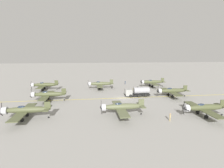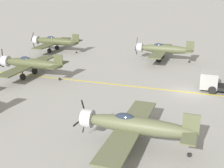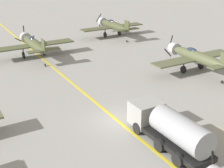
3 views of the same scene
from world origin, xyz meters
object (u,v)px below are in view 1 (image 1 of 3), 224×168
at_px(airplane_mid_left, 122,107).
at_px(ground_crew_inspecting, 125,82).
at_px(airplane_near_left, 204,108).
at_px(airplane_far_left, 25,110).
at_px(tow_tractor, 137,89).
at_px(airplane_far_center, 48,94).
at_px(airplane_near_right, 152,82).
at_px(airplane_near_center, 172,91).
at_px(airplane_far_right, 44,85).
at_px(ground_crew_walking, 170,117).
at_px(airplane_mid_right, 100,84).
at_px(fuel_tanker, 137,92).

xyz_separation_m(airplane_mid_left, ground_crew_inspecting, (39.10, -8.96, -1.06)).
height_order(airplane_near_left, airplane_far_left, airplane_far_left).
xyz_separation_m(airplane_near_left, tow_tractor, (26.36, 7.81, -1.22)).
bearing_deg(airplane_far_center, tow_tractor, -69.67).
xyz_separation_m(airplane_near_right, airplane_mid_left, (-31.49, 18.63, 0.00)).
height_order(airplane_near_center, airplane_near_left, airplane_near_center).
xyz_separation_m(airplane_far_right, ground_crew_walking, (-35.12, -33.22, -1.08)).
xyz_separation_m(airplane_mid_right, fuel_tanker, (-13.52, -11.12, -0.50)).
bearing_deg(airplane_mid_left, airplane_far_left, 80.68).
bearing_deg(tow_tractor, airplane_far_right, 78.08).
bearing_deg(airplane_near_right, airplane_far_left, 125.51).
relative_size(airplane_far_center, ground_crew_walking, 7.00).
distance_m(tow_tractor, ground_crew_walking, 27.96).
distance_m(airplane_mid_right, ground_crew_walking, 36.78).
bearing_deg(airplane_far_center, airplane_mid_left, -124.18).
bearing_deg(airplane_near_center, airplane_near_right, 18.47).
xyz_separation_m(fuel_tanker, tow_tractor, (6.78, -1.79, -0.72)).
bearing_deg(fuel_tanker, airplane_far_center, 94.58).
relative_size(airplane_near_right, airplane_far_center, 1.00).
relative_size(airplane_near_center, fuel_tanker, 1.50).
height_order(airplane_near_right, airplane_far_right, same).
xyz_separation_m(airplane_mid_right, ground_crew_walking, (-34.69, -12.18, -1.08)).
distance_m(airplane_far_center, ground_crew_inspecting, 37.26).
distance_m(fuel_tanker, ground_crew_walking, 21.20).
bearing_deg(fuel_tanker, airplane_far_right, 66.55).
xyz_separation_m(fuel_tanker, ground_crew_inspecting, (22.43, -0.73, -0.56)).
height_order(airplane_mid_right, airplane_far_right, airplane_mid_right).
bearing_deg(airplane_near_left, airplane_far_left, 82.90).
bearing_deg(airplane_near_center, airplane_far_left, 127.17).
bearing_deg(ground_crew_walking, airplane_far_right, 43.41).
bearing_deg(airplane_near_left, ground_crew_inspecting, 9.86).
relative_size(airplane_mid_left, tow_tractor, 4.62).
bearing_deg(airplane_near_left, airplane_near_right, -3.40).
height_order(airplane_far_left, airplane_far_right, airplane_far_left).
relative_size(airplane_near_center, airplane_mid_left, 1.00).
distance_m(airplane_near_right, tow_tractor, 11.85).
height_order(airplane_far_left, airplane_far_center, airplane_far_center).
bearing_deg(airplane_mid_left, fuel_tanker, -34.28).
bearing_deg(airplane_near_left, airplane_mid_left, 78.68).
distance_m(airplane_far_left, tow_tractor, 38.20).
xyz_separation_m(airplane_near_right, airplane_far_left, (-31.02, 39.10, -0.00)).
bearing_deg(ground_crew_inspecting, fuel_tanker, 178.14).
bearing_deg(airplane_near_right, airplane_far_center, 111.40).
bearing_deg(airplane_far_center, airplane_near_center, -86.85).
height_order(airplane_near_right, ground_crew_walking, airplane_near_right).
bearing_deg(airplane_far_left, ground_crew_walking, -84.35).
xyz_separation_m(airplane_near_center, ground_crew_walking, (-18.98, 9.60, -1.08)).
relative_size(airplane_far_left, airplane_far_center, 1.00).
distance_m(airplane_mid_left, tow_tractor, 25.53).
bearing_deg(airplane_near_center, airplane_mid_right, 71.79).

